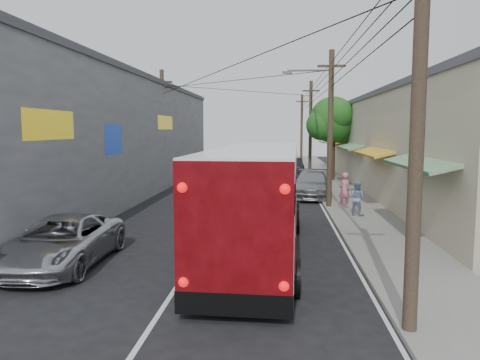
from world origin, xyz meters
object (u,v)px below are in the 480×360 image
(parked_suv, at_px, (312,184))
(parked_car_far, at_px, (294,166))
(coach_bus, at_px, (258,198))
(jeepney, at_px, (62,242))
(parked_car_mid, at_px, (294,174))
(pedestrian_far, at_px, (357,198))
(pedestrian_near, at_px, (344,190))

(parked_suv, distance_m, parked_car_far, 15.62)
(coach_bus, bearing_deg, jeepney, -156.60)
(coach_bus, bearing_deg, parked_suv, 80.45)
(parked_suv, xyz_separation_m, parked_car_mid, (-0.80, 7.49, -0.13))
(pedestrian_far, bearing_deg, pedestrian_near, -49.26)
(parked_car_far, bearing_deg, jeepney, -109.28)
(parked_car_far, bearing_deg, coach_bus, -99.15)
(coach_bus, relative_size, jeepney, 2.31)
(coach_bus, distance_m, jeepney, 6.24)
(parked_suv, bearing_deg, parked_car_mid, 101.86)
(coach_bus, height_order, pedestrian_near, coach_bus)
(coach_bus, relative_size, parked_car_mid, 3.20)
(jeepney, bearing_deg, coach_bus, 20.14)
(parked_car_far, bearing_deg, pedestrian_far, -89.35)
(jeepney, relative_size, pedestrian_far, 3.32)
(jeepney, height_order, parked_car_far, jeepney)
(parked_car_far, bearing_deg, pedestrian_near, -89.60)
(parked_car_mid, xyz_separation_m, pedestrian_far, (2.38, -14.02, 0.27))
(pedestrian_near, bearing_deg, parked_car_far, -105.48)
(parked_car_mid, bearing_deg, parked_car_far, 81.10)
(coach_bus, relative_size, parked_suv, 2.27)
(coach_bus, distance_m, parked_car_mid, 20.37)
(jeepney, bearing_deg, parked_suv, 59.71)
(parked_suv, height_order, parked_car_mid, parked_suv)
(pedestrian_near, relative_size, pedestrian_far, 1.13)
(parked_car_mid, relative_size, parked_car_far, 0.89)
(parked_suv, xyz_separation_m, parked_car_far, (-0.59, 15.60, -0.07))
(pedestrian_near, bearing_deg, parked_suv, -94.81)
(parked_car_far, xyz_separation_m, pedestrian_near, (1.89, -20.11, 0.31))
(parked_car_mid, height_order, pedestrian_near, pedestrian_near)
(jeepney, xyz_separation_m, pedestrian_far, (9.98, 8.45, 0.18))
(parked_car_far, relative_size, pedestrian_far, 2.69)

